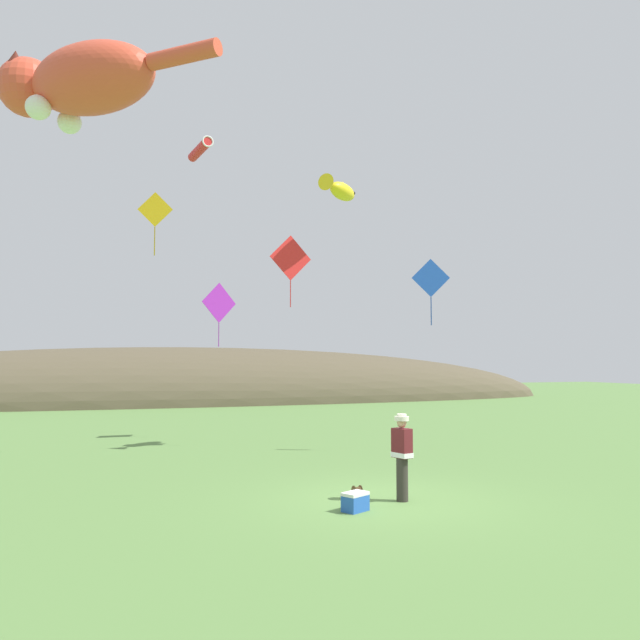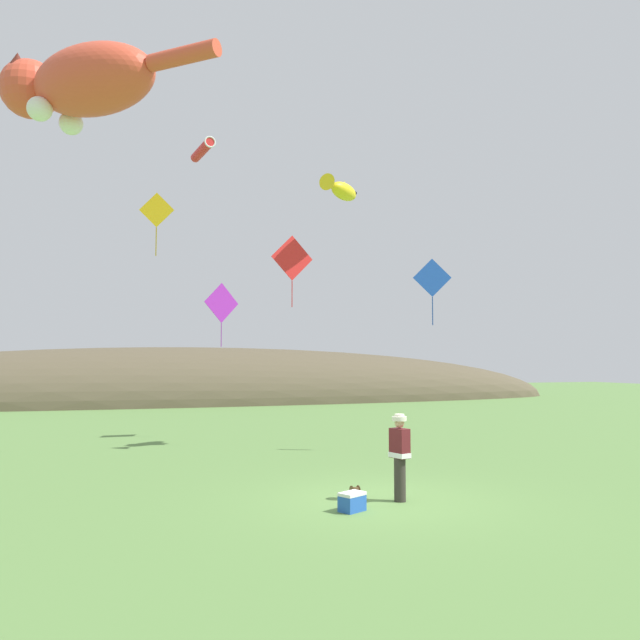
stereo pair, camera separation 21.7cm
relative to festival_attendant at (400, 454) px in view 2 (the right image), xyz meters
name	(u,v)px [view 2 (the right image)]	position (x,y,z in m)	size (l,w,h in m)	color
ground_plane	(382,501)	(-0.32, 0.19, -0.95)	(120.00, 120.00, 0.00)	#5B8442
distant_hill_ridge	(190,402)	(-0.32, 33.04, -0.95)	(58.52, 10.92, 7.76)	brown
festival_attendant	(400,454)	(0.00, 0.00, 0.00)	(0.37, 0.48, 1.77)	#332D28
kite_spool	(355,492)	(-0.75, 0.60, -0.83)	(0.16, 0.26, 0.26)	olive
picnic_cooler	(352,502)	(-1.24, -0.47, -0.77)	(0.59, 0.52, 0.36)	blue
kite_giant_cat	(79,84)	(-6.65, 6.07, 9.49)	(5.64, 5.25, 2.17)	#E04C33
kite_fish_windsock	(341,190)	(1.51, 7.43, 7.64)	(1.87, 1.85, 0.64)	yellow
kite_tube_streamer	(203,150)	(-2.52, 11.71, 9.96)	(0.69, 2.09, 0.44)	red
kite_diamond_blue	(432,278)	(3.97, 5.76, 4.55)	(1.16, 0.42, 2.13)	blue
kite_diamond_gold	(157,211)	(-4.41, 8.01, 6.60)	(1.05, 0.33, 1.99)	yellow
kite_diamond_violet	(222,303)	(-1.74, 11.70, 4.11)	(1.40, 0.63, 2.42)	purple
kite_diamond_red	(292,258)	(0.07, 8.30, 5.38)	(1.52, 0.26, 2.44)	red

